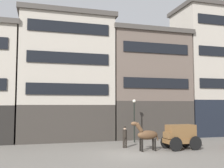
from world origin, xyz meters
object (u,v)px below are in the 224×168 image
(cargo_wagon, at_px, (180,135))
(pedestrian_officer, at_px, (125,136))
(streetlamp_curbside, at_px, (134,114))
(draft_horse, at_px, (146,135))

(cargo_wagon, height_order, pedestrian_officer, cargo_wagon)
(cargo_wagon, bearing_deg, streetlamp_curbside, 115.26)
(pedestrian_officer, relative_size, streetlamp_curbside, 0.44)
(streetlamp_curbside, bearing_deg, cargo_wagon, -64.74)
(pedestrian_officer, bearing_deg, draft_horse, -59.22)
(cargo_wagon, relative_size, pedestrian_officer, 1.65)
(cargo_wagon, xyz_separation_m, streetlamp_curbside, (-2.21, 4.69, 1.52))
(pedestrian_officer, bearing_deg, cargo_wagon, -25.11)
(draft_horse, bearing_deg, pedestrian_officer, 120.78)
(draft_horse, height_order, streetlamp_curbside, streetlamp_curbside)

